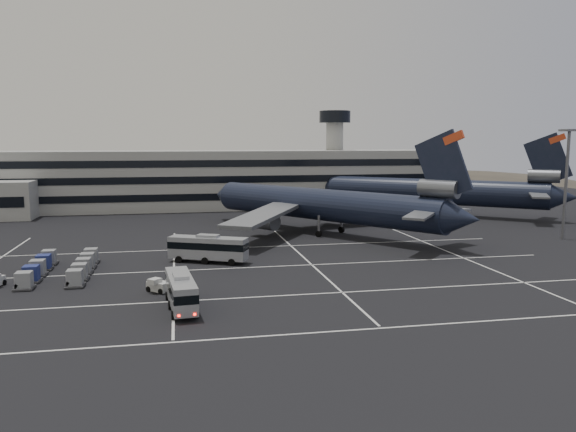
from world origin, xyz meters
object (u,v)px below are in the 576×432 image
at_px(bus_near, 181,290).
at_px(bus_far, 208,247).
at_px(trijet_main, 324,204).
at_px(uld_cluster, 61,267).

relative_size(bus_near, bus_far, 0.92).
bearing_deg(trijet_main, bus_near, -158.10).
xyz_separation_m(bus_far, uld_cluster, (-18.18, -3.63, -1.13)).
height_order(trijet_main, uld_cluster, trijet_main).
bearing_deg(bus_near, trijet_main, 52.70).
relative_size(trijet_main, bus_near, 4.96).
bearing_deg(bus_far, trijet_main, -22.02).
relative_size(trijet_main, bus_far, 4.56).
distance_m(trijet_main, uld_cluster, 46.21).
xyz_separation_m(trijet_main, bus_far, (-21.41, -19.79, -3.16)).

